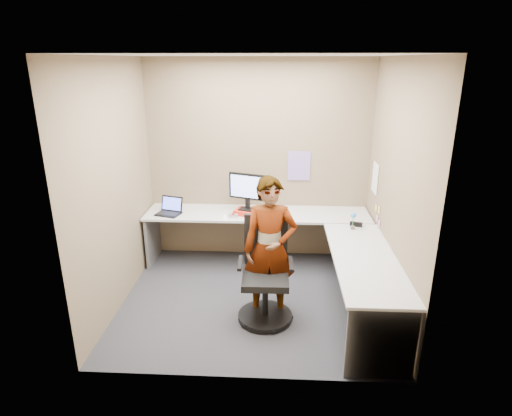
# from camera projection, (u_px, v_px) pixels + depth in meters

# --- Properties ---
(ground) EXTENTS (3.00, 3.00, 0.00)m
(ground) POSITION_uv_depth(u_px,v_px,m) (253.00, 299.00, 5.01)
(ground) COLOR #27272C
(ground) RESTS_ON ground
(wall_back) EXTENTS (3.00, 0.00, 3.00)m
(wall_back) POSITION_uv_depth(u_px,v_px,m) (258.00, 162.00, 5.79)
(wall_back) COLOR brown
(wall_back) RESTS_ON ground
(wall_right) EXTENTS (0.00, 2.70, 2.70)m
(wall_right) POSITION_uv_depth(u_px,v_px,m) (395.00, 191.00, 4.49)
(wall_right) COLOR brown
(wall_right) RESTS_ON ground
(wall_left) EXTENTS (0.00, 2.70, 2.70)m
(wall_left) POSITION_uv_depth(u_px,v_px,m) (115.00, 187.00, 4.64)
(wall_left) COLOR brown
(wall_left) RESTS_ON ground
(ceiling) EXTENTS (3.00, 3.00, 0.00)m
(ceiling) POSITION_uv_depth(u_px,v_px,m) (252.00, 55.00, 4.12)
(ceiling) COLOR white
(ceiling) RESTS_ON wall_back
(desk) EXTENTS (2.98, 2.58, 0.73)m
(desk) POSITION_uv_depth(u_px,v_px,m) (291.00, 241.00, 5.16)
(desk) COLOR silver
(desk) RESTS_ON ground
(paper_ream) EXTENTS (0.38, 0.33, 0.06)m
(paper_ream) POSITION_uv_depth(u_px,v_px,m) (248.00, 212.00, 5.62)
(paper_ream) COLOR red
(paper_ream) RESTS_ON desk
(monitor) EXTENTS (0.49, 0.23, 0.48)m
(monitor) POSITION_uv_depth(u_px,v_px,m) (248.00, 189.00, 5.53)
(monitor) COLOR black
(monitor) RESTS_ON paper_ream
(laptop) EXTENTS (0.36, 0.33, 0.22)m
(laptop) POSITION_uv_depth(u_px,v_px,m) (170.00, 209.00, 5.64)
(laptop) COLOR black
(laptop) RESTS_ON desk
(trackball_mouse) EXTENTS (0.12, 0.08, 0.07)m
(trackball_mouse) POSITION_uv_depth(u_px,v_px,m) (233.00, 216.00, 5.50)
(trackball_mouse) COLOR #B7B7BC
(trackball_mouse) RESTS_ON desk
(origami) EXTENTS (0.10, 0.10, 0.06)m
(origami) POSITION_uv_depth(u_px,v_px,m) (224.00, 216.00, 5.48)
(origami) COLOR white
(origami) RESTS_ON desk
(stapler) EXTENTS (0.16, 0.08, 0.05)m
(stapler) POSITION_uv_depth(u_px,v_px,m) (356.00, 224.00, 5.21)
(stapler) COLOR black
(stapler) RESTS_ON desk
(flower) EXTENTS (0.07, 0.07, 0.22)m
(flower) POSITION_uv_depth(u_px,v_px,m) (353.00, 218.00, 5.09)
(flower) COLOR brown
(flower) RESTS_ON desk
(calendar_purple) EXTENTS (0.30, 0.01, 0.40)m
(calendar_purple) POSITION_uv_depth(u_px,v_px,m) (299.00, 166.00, 5.77)
(calendar_purple) COLOR #846BB7
(calendar_purple) RESTS_ON wall_back
(calendar_white) EXTENTS (0.01, 0.28, 0.38)m
(calendar_white) POSITION_uv_depth(u_px,v_px,m) (375.00, 178.00, 5.37)
(calendar_white) COLOR white
(calendar_white) RESTS_ON wall_right
(sticky_note_a) EXTENTS (0.01, 0.07, 0.07)m
(sticky_note_a) POSITION_uv_depth(u_px,v_px,m) (379.00, 210.00, 5.14)
(sticky_note_a) COLOR #F2E059
(sticky_note_a) RESTS_ON wall_right
(sticky_note_b) EXTENTS (0.01, 0.07, 0.07)m
(sticky_note_b) POSITION_uv_depth(u_px,v_px,m) (377.00, 218.00, 5.23)
(sticky_note_b) COLOR pink
(sticky_note_b) RESTS_ON wall_right
(sticky_note_c) EXTENTS (0.01, 0.07, 0.07)m
(sticky_note_c) POSITION_uv_depth(u_px,v_px,m) (379.00, 223.00, 5.12)
(sticky_note_c) COLOR pink
(sticky_note_c) RESTS_ON wall_right
(sticky_note_d) EXTENTS (0.01, 0.07, 0.07)m
(sticky_note_d) POSITION_uv_depth(u_px,v_px,m) (376.00, 208.00, 5.29)
(sticky_note_d) COLOR #F2E059
(sticky_note_d) RESTS_ON wall_right
(office_chair) EXTENTS (0.59, 0.59, 1.10)m
(office_chair) POSITION_uv_depth(u_px,v_px,m) (265.00, 279.00, 4.54)
(office_chair) COLOR black
(office_chair) RESTS_ON ground
(person) EXTENTS (0.58, 0.40, 1.55)m
(person) POSITION_uv_depth(u_px,v_px,m) (270.00, 249.00, 4.50)
(person) COLOR #999399
(person) RESTS_ON ground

